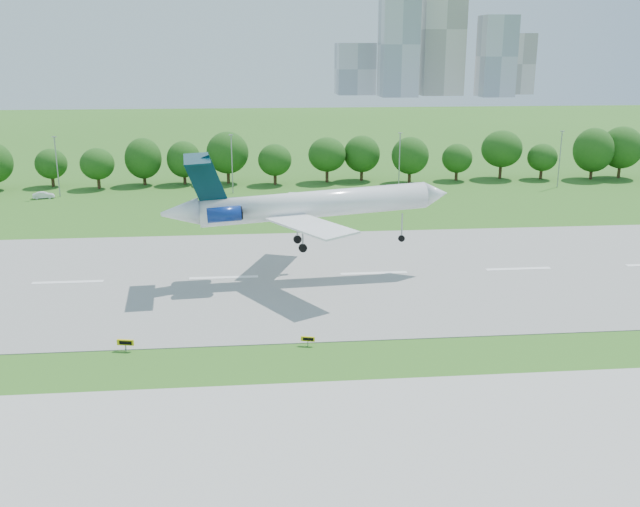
{
  "coord_description": "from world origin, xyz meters",
  "views": [
    {
      "loc": [
        -15.92,
        -64.91,
        29.17
      ],
      "look_at": [
        -7.95,
        18.0,
        5.06
      ],
      "focal_mm": 40.0,
      "sensor_mm": 36.0,
      "label": 1
    }
  ],
  "objects_px": {
    "service_vehicle_a": "(43,195)",
    "service_vehicle_b": "(319,193)",
    "taxi_sign_left": "(125,343)",
    "airliner": "(301,204)"
  },
  "relations": [
    {
      "from": "service_vehicle_b",
      "to": "taxi_sign_left",
      "type": "bearing_deg",
      "value": 164.58
    },
    {
      "from": "airliner",
      "to": "taxi_sign_left",
      "type": "bearing_deg",
      "value": -135.85
    },
    {
      "from": "airliner",
      "to": "service_vehicle_b",
      "type": "xyz_separation_m",
      "value": [
        7.43,
        52.4,
        -9.15
      ]
    },
    {
      "from": "taxi_sign_left",
      "to": "service_vehicle_a",
      "type": "distance_m",
      "value": 83.16
    },
    {
      "from": "airliner",
      "to": "service_vehicle_a",
      "type": "distance_m",
      "value": 73.95
    },
    {
      "from": "taxi_sign_left",
      "to": "service_vehicle_b",
      "type": "distance_m",
      "value": 79.46
    },
    {
      "from": "taxi_sign_left",
      "to": "service_vehicle_a",
      "type": "height_order",
      "value": "service_vehicle_a"
    },
    {
      "from": "service_vehicle_a",
      "to": "service_vehicle_b",
      "type": "xyz_separation_m",
      "value": [
        55.42,
        -3.12,
        -0.08
      ]
    },
    {
      "from": "service_vehicle_a",
      "to": "airliner",
      "type": "bearing_deg",
      "value": -150.97
    },
    {
      "from": "service_vehicle_a",
      "to": "service_vehicle_b",
      "type": "bearing_deg",
      "value": -105.04
    }
  ]
}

